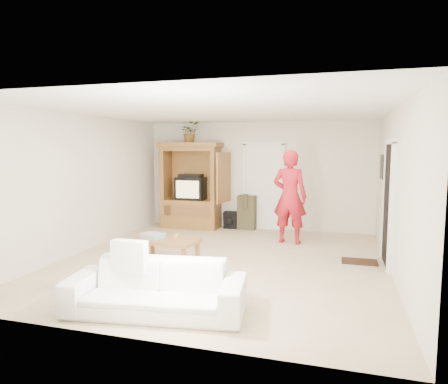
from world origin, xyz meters
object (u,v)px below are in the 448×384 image
Objects in this scene: man at (290,197)px; coffee_table at (167,242)px; sofa at (156,288)px; armoire at (192,191)px.

man is 2.79m from coffee_table.
coffee_table is at bearing 102.96° from sofa.
sofa is at bearing -59.85° from coffee_table.
armoire is 1.80× the size of coffee_table.
man is 4.21m from sofa.
armoire reaches higher than man.
armoire reaches higher than sofa.
coffee_table is at bearing 54.99° from man.
sofa is (-1.10, -4.01, -0.66)m from man.
man is 0.92× the size of sofa.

